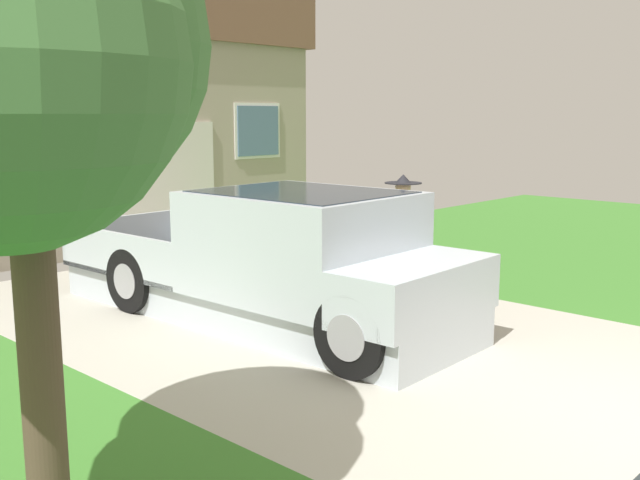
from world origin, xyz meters
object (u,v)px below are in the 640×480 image
at_px(pickup_truck, 286,264).
at_px(front_yard_tree, 23,41).
at_px(person_with_hat, 402,236).
at_px(handbag, 412,307).
at_px(house_with_garage, 37,110).

relative_size(pickup_truck, front_yard_tree, 1.43).
relative_size(person_with_hat, handbag, 4.04).
relative_size(pickup_truck, handbag, 13.15).
relative_size(handbag, front_yard_tree, 0.11).
distance_m(person_with_hat, house_with_garage, 8.73).
bearing_deg(front_yard_tree, house_with_garage, 63.53).
height_order(pickup_truck, front_yard_tree, front_yard_tree).
bearing_deg(handbag, pickup_truck, 143.94).
bearing_deg(pickup_truck, handbag, 142.20).
relative_size(pickup_truck, house_with_garage, 0.56).
xyz_separation_m(person_with_hat, handbag, (-0.23, -0.33, -0.81)).
height_order(person_with_hat, house_with_garage, house_with_garage).
bearing_deg(handbag, front_yard_tree, -167.19).
xyz_separation_m(handbag, front_yard_tree, (-5.20, -1.18, 2.68)).
bearing_deg(house_with_garage, pickup_truck, -97.60).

